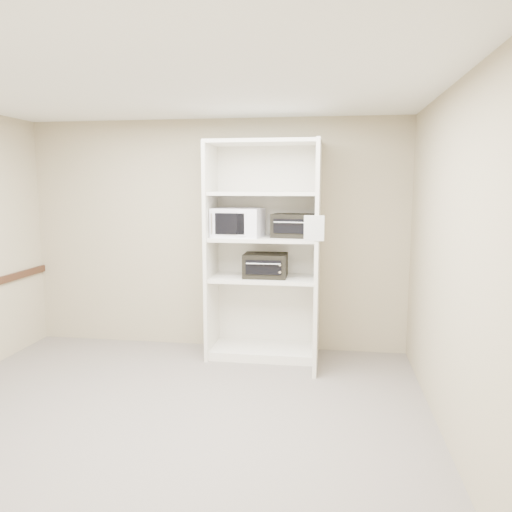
# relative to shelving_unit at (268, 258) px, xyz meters

# --- Properties ---
(floor) EXTENTS (4.50, 4.00, 0.01)m
(floor) POSITION_rel_shelving_unit_xyz_m (-0.67, -1.70, -1.13)
(floor) COLOR #68615A
(floor) RESTS_ON ground
(ceiling) EXTENTS (4.50, 4.00, 0.01)m
(ceiling) POSITION_rel_shelving_unit_xyz_m (-0.67, -1.70, 1.57)
(ceiling) COLOR white
(wall_back) EXTENTS (4.50, 0.02, 2.70)m
(wall_back) POSITION_rel_shelving_unit_xyz_m (-0.67, 0.30, 0.22)
(wall_back) COLOR tan
(wall_back) RESTS_ON ground
(wall_right) EXTENTS (0.02, 4.00, 2.70)m
(wall_right) POSITION_rel_shelving_unit_xyz_m (1.58, -1.70, 0.22)
(wall_right) COLOR tan
(wall_right) RESTS_ON ground
(shelving_unit) EXTENTS (1.24, 0.92, 2.42)m
(shelving_unit) POSITION_rel_shelving_unit_xyz_m (0.00, 0.00, 0.00)
(shelving_unit) COLOR silver
(shelving_unit) RESTS_ON floor
(microwave) EXTENTS (0.57, 0.46, 0.32)m
(microwave) POSITION_rel_shelving_unit_xyz_m (-0.33, -0.03, 0.40)
(microwave) COLOR white
(microwave) RESTS_ON shelving_unit
(toaster_oven_upper) EXTENTS (0.49, 0.39, 0.26)m
(toaster_oven_upper) POSITION_rel_shelving_unit_xyz_m (0.28, 0.02, 0.37)
(toaster_oven_upper) COLOR black
(toaster_oven_upper) RESTS_ON shelving_unit
(toaster_oven_lower) EXTENTS (0.48, 0.36, 0.26)m
(toaster_oven_lower) POSITION_rel_shelving_unit_xyz_m (-0.02, -0.02, -0.08)
(toaster_oven_lower) COLOR black
(toaster_oven_lower) RESTS_ON shelving_unit
(paper_sign) EXTENTS (0.19, 0.01, 0.24)m
(paper_sign) POSITION_rel_shelving_unit_xyz_m (0.53, -0.63, 0.40)
(paper_sign) COLOR white
(paper_sign) RESTS_ON shelving_unit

